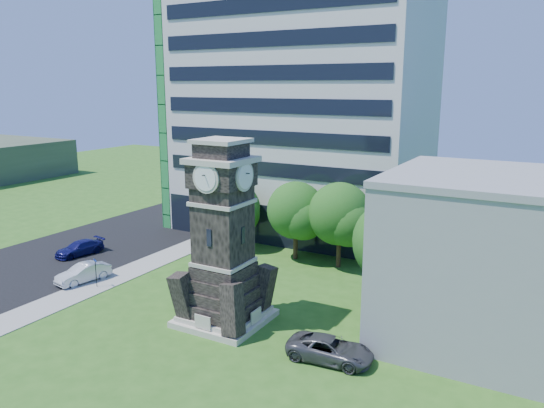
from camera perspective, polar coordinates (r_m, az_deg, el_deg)
The scene contains 15 objects.
ground at distance 36.85m, azimuth -10.83°, elevation -12.42°, with size 160.00×160.00×0.00m, color #2D5D1A.
sidewalk at distance 46.28m, azimuth -15.90°, elevation -7.35°, with size 3.00×70.00×0.06m, color gray.
street at distance 52.45m, azimuth -22.50°, elevation -5.50°, with size 14.00×80.00×0.02m, color black.
clock_tower at distance 34.70m, azimuth -5.26°, elevation -4.49°, with size 5.40×5.40×12.22m.
office_tall at distance 56.93m, azimuth 3.24°, elevation 11.37°, with size 26.20×15.11×28.60m.
office_low at distance 34.80m, azimuth 24.86°, elevation -5.73°, with size 15.20×12.20×10.40m.
car_street_mid at distance 45.54m, azimuth -19.63°, elevation -7.02°, with size 1.53×4.38×1.44m, color #B5B9BD.
car_street_north at distance 52.63m, azimuth -20.01°, elevation -4.49°, with size 1.85×4.55×1.32m, color #131253.
car_east_lot at distance 31.66m, azimuth 6.27°, elevation -15.27°, with size 2.30×4.99×1.39m, color #444549.
park_bench at distance 37.31m, azimuth -8.75°, elevation -11.11°, with size 1.95×0.52×1.01m.
street_sign at distance 43.76m, azimuth -18.43°, elevation -6.70°, with size 0.56×0.06×2.34m.
tree_nw at distance 51.07m, azimuth -3.93°, elevation -0.55°, with size 5.32×4.84×6.42m.
tree_nc at distance 47.54m, azimuth 2.65°, elevation -0.90°, with size 5.71×5.19×7.13m.
tree_ne at distance 45.59m, azimuth 7.37°, elevation -1.30°, with size 5.96×5.42×7.47m.
tree_east at distance 36.56m, azimuth 13.27°, elevation -4.34°, with size 6.39×5.81×8.12m.
Camera 1 is at (22.00, -25.19, 15.48)m, focal length 35.00 mm.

